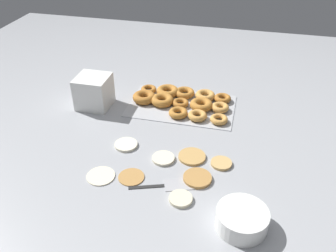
{
  "coord_description": "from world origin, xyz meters",
  "views": [
    {
      "loc": [
        -0.3,
        1.09,
        0.89
      ],
      "look_at": [
        -0.01,
        -0.11,
        0.04
      ],
      "focal_mm": 38.0,
      "sensor_mm": 36.0,
      "label": 1
    }
  ],
  "objects_px": {
    "pancake_0": "(131,177)",
    "pancake_1": "(163,158)",
    "pancake_3": "(197,178)",
    "pancake_7": "(192,157)",
    "pancake_5": "(221,163)",
    "pancake_2": "(126,145)",
    "pancake_4": "(181,199)",
    "batter_bowl": "(242,219)",
    "container_stack": "(94,92)",
    "pancake_6": "(101,176)",
    "spatula": "(172,185)",
    "donut_tray": "(181,101)"
  },
  "relations": [
    {
      "from": "pancake_3",
      "to": "pancake_5",
      "type": "distance_m",
      "value": 0.13
    },
    {
      "from": "pancake_0",
      "to": "pancake_1",
      "type": "relative_size",
      "value": 1.09
    },
    {
      "from": "pancake_7",
      "to": "pancake_2",
      "type": "bearing_deg",
      "value": -2.37
    },
    {
      "from": "pancake_6",
      "to": "pancake_4",
      "type": "bearing_deg",
      "value": 171.46
    },
    {
      "from": "spatula",
      "to": "donut_tray",
      "type": "bearing_deg",
      "value": 79.13
    },
    {
      "from": "pancake_0",
      "to": "pancake_2",
      "type": "bearing_deg",
      "value": -65.21
    },
    {
      "from": "pancake_1",
      "to": "pancake_7",
      "type": "xyz_separation_m",
      "value": [
        -0.11,
        -0.04,
        -0.0
      ]
    },
    {
      "from": "pancake_3",
      "to": "pancake_7",
      "type": "height_order",
      "value": "pancake_3"
    },
    {
      "from": "pancake_1",
      "to": "container_stack",
      "type": "xyz_separation_m",
      "value": [
        0.42,
        -0.32,
        0.07
      ]
    },
    {
      "from": "donut_tray",
      "to": "pancake_1",
      "type": "bearing_deg",
      "value": 92.21
    },
    {
      "from": "pancake_1",
      "to": "pancake_7",
      "type": "height_order",
      "value": "pancake_1"
    },
    {
      "from": "pancake_1",
      "to": "donut_tray",
      "type": "xyz_separation_m",
      "value": [
        0.02,
        -0.42,
        0.01
      ]
    },
    {
      "from": "pancake_6",
      "to": "container_stack",
      "type": "xyz_separation_m",
      "value": [
        0.22,
        -0.47,
        0.07
      ]
    },
    {
      "from": "pancake_4",
      "to": "pancake_2",
      "type": "bearing_deg",
      "value": -40.99
    },
    {
      "from": "pancake_2",
      "to": "pancake_4",
      "type": "xyz_separation_m",
      "value": [
        -0.28,
        0.24,
        0.0
      ]
    },
    {
      "from": "pancake_0",
      "to": "container_stack",
      "type": "height_order",
      "value": "container_stack"
    },
    {
      "from": "pancake_2",
      "to": "pancake_4",
      "type": "bearing_deg",
      "value": 139.01
    },
    {
      "from": "spatula",
      "to": "pancake_7",
      "type": "bearing_deg",
      "value": 57.04
    },
    {
      "from": "pancake_2",
      "to": "pancake_3",
      "type": "height_order",
      "value": "pancake_3"
    },
    {
      "from": "pancake_3",
      "to": "pancake_4",
      "type": "distance_m",
      "value": 0.12
    },
    {
      "from": "pancake_4",
      "to": "donut_tray",
      "type": "xyz_separation_m",
      "value": [
        0.13,
        -0.62,
        0.01
      ]
    },
    {
      "from": "pancake_5",
      "to": "spatula",
      "type": "bearing_deg",
      "value": 44.69
    },
    {
      "from": "pancake_5",
      "to": "container_stack",
      "type": "xyz_separation_m",
      "value": [
        0.64,
        -0.29,
        0.07
      ]
    },
    {
      "from": "pancake_1",
      "to": "pancake_7",
      "type": "relative_size",
      "value": 0.83
    },
    {
      "from": "pancake_2",
      "to": "pancake_4",
      "type": "distance_m",
      "value": 0.37
    },
    {
      "from": "pancake_2",
      "to": "donut_tray",
      "type": "height_order",
      "value": "donut_tray"
    },
    {
      "from": "pancake_3",
      "to": "pancake_5",
      "type": "xyz_separation_m",
      "value": [
        -0.07,
        -0.1,
        -0.0
      ]
    },
    {
      "from": "pancake_3",
      "to": "pancake_4",
      "type": "xyz_separation_m",
      "value": [
        0.04,
        0.11,
        0.0
      ]
    },
    {
      "from": "donut_tray",
      "to": "container_stack",
      "type": "relative_size",
      "value": 3.33
    },
    {
      "from": "donut_tray",
      "to": "pancake_0",
      "type": "bearing_deg",
      "value": 82.48
    },
    {
      "from": "pancake_4",
      "to": "batter_bowl",
      "type": "distance_m",
      "value": 0.22
    },
    {
      "from": "container_stack",
      "to": "batter_bowl",
      "type": "bearing_deg",
      "value": 141.87
    },
    {
      "from": "pancake_6",
      "to": "spatula",
      "type": "bearing_deg",
      "value": -176.56
    },
    {
      "from": "pancake_5",
      "to": "donut_tray",
      "type": "relative_size",
      "value": 0.16
    },
    {
      "from": "pancake_0",
      "to": "batter_bowl",
      "type": "height_order",
      "value": "batter_bowl"
    },
    {
      "from": "pancake_3",
      "to": "pancake_7",
      "type": "xyz_separation_m",
      "value": [
        0.04,
        -0.12,
        -0.0
      ]
    },
    {
      "from": "pancake_3",
      "to": "batter_bowl",
      "type": "xyz_separation_m",
      "value": [
        -0.17,
        0.18,
        0.03
      ]
    },
    {
      "from": "pancake_3",
      "to": "spatula",
      "type": "xyz_separation_m",
      "value": [
        0.08,
        0.05,
        -0.0
      ]
    },
    {
      "from": "pancake_0",
      "to": "pancake_5",
      "type": "relative_size",
      "value": 1.18
    },
    {
      "from": "pancake_4",
      "to": "donut_tray",
      "type": "bearing_deg",
      "value": -78.43
    },
    {
      "from": "pancake_0",
      "to": "pancake_3",
      "type": "distance_m",
      "value": 0.24
    },
    {
      "from": "pancake_2",
      "to": "container_stack",
      "type": "distance_m",
      "value": 0.37
    },
    {
      "from": "pancake_1",
      "to": "batter_bowl",
      "type": "distance_m",
      "value": 0.41
    },
    {
      "from": "pancake_3",
      "to": "batter_bowl",
      "type": "distance_m",
      "value": 0.25
    },
    {
      "from": "container_stack",
      "to": "pancake_6",
      "type": "bearing_deg",
      "value": 115.21
    },
    {
      "from": "pancake_0",
      "to": "pancake_1",
      "type": "distance_m",
      "value": 0.15
    },
    {
      "from": "pancake_5",
      "to": "pancake_7",
      "type": "distance_m",
      "value": 0.12
    },
    {
      "from": "pancake_4",
      "to": "pancake_6",
      "type": "height_order",
      "value": "pancake_4"
    },
    {
      "from": "pancake_1",
      "to": "batter_bowl",
      "type": "xyz_separation_m",
      "value": [
        -0.32,
        0.26,
        0.03
      ]
    },
    {
      "from": "pancake_7",
      "to": "batter_bowl",
      "type": "height_order",
      "value": "batter_bowl"
    }
  ]
}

